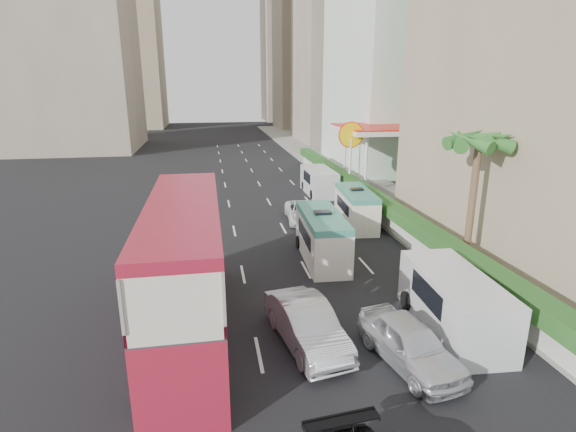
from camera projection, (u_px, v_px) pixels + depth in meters
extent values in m
plane|color=black|center=(342.00, 317.00, 18.16)|extent=(200.00, 200.00, 0.00)
cube|color=#A31A30|center=(186.00, 270.00, 16.44)|extent=(2.50, 11.00, 5.06)
imported|color=silver|center=(306.00, 344.00, 16.29)|extent=(2.53, 5.08, 1.60)
imported|color=silver|center=(408.00, 363.00, 15.18)|extent=(2.66, 4.80, 1.54)
imported|color=silver|center=(303.00, 221.00, 30.97)|extent=(2.46, 4.80, 1.30)
cube|color=silver|center=(322.00, 237.00, 23.84)|extent=(2.16, 5.83, 2.55)
cube|color=silver|center=(356.00, 208.00, 29.75)|extent=(2.21, 5.52, 2.39)
cube|color=silver|center=(454.00, 303.00, 16.98)|extent=(2.57, 5.71, 2.23)
cube|color=silver|center=(319.00, 181.00, 38.47)|extent=(2.17, 5.36, 2.14)
cube|color=#99968C|center=(357.00, 181.00, 43.27)|extent=(6.00, 120.00, 0.18)
cube|color=silver|center=(369.00, 206.00, 32.24)|extent=(0.30, 44.00, 1.00)
cube|color=#2D6626|center=(370.00, 194.00, 32.00)|extent=(1.10, 44.00, 0.70)
cylinder|color=brown|center=(472.00, 203.00, 22.30)|extent=(0.36, 0.36, 6.40)
cube|color=silver|center=(376.00, 157.00, 40.80)|extent=(6.50, 8.00, 5.50)
cube|color=tan|center=(310.00, 19.00, 92.30)|extent=(14.00, 14.00, 44.00)
cube|color=gray|center=(291.00, 40.00, 113.65)|extent=(14.00, 14.00, 40.00)
cube|color=tan|center=(118.00, 15.00, 93.03)|extent=(16.00, 16.00, 46.00)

